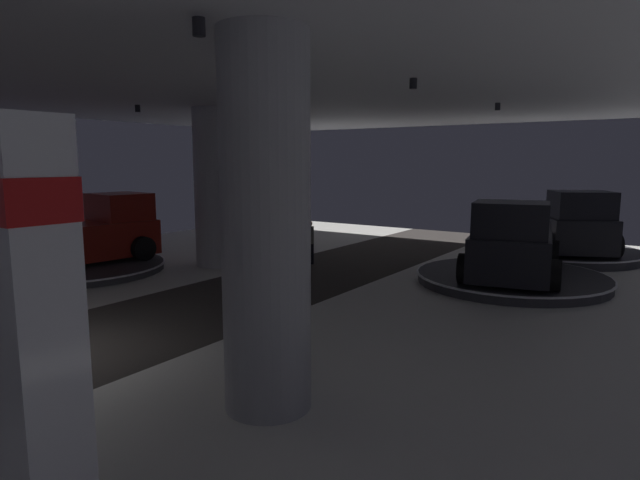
# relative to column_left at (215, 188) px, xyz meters

# --- Properties ---
(ground) EXTENTS (24.00, 44.00, 0.06)m
(ground) POSITION_rel_column_left_xyz_m (3.74, -8.61, -2.77)
(ground) COLOR silver
(ceiling_with_spotlights) EXTENTS (24.00, 44.00, 0.39)m
(ceiling_with_spotlights) POSITION_rel_column_left_xyz_m (3.74, -8.61, 2.80)
(ceiling_with_spotlights) COLOR silver
(column_left) EXTENTS (1.44, 1.44, 5.50)m
(column_left) POSITION_rel_column_left_xyz_m (0.00, 0.00, 0.00)
(column_left) COLOR silver
(column_left) RESTS_ON ground
(column_right) EXTENTS (1.30, 1.30, 5.50)m
(column_right) POSITION_rel_column_left_xyz_m (8.67, -7.57, 0.00)
(column_right) COLOR #ADADB2
(column_right) RESTS_ON ground
(brand_sign_pylon) EXTENTS (1.29, 0.70, 4.06)m
(brand_sign_pylon) POSITION_rel_column_left_xyz_m (9.10, -11.28, -0.65)
(brand_sign_pylon) COLOR slate
(brand_sign_pylon) RESTS_ON ground
(display_platform_mid_left) EXTENTS (5.82, 5.82, 0.26)m
(display_platform_mid_left) POSITION_rel_column_left_xyz_m (-3.08, -3.53, -2.60)
(display_platform_mid_left) COLOR #333338
(display_platform_mid_left) RESTS_ON ground
(pickup_truck_mid_left) EXTENTS (3.14, 5.51, 2.30)m
(pickup_truck_mid_left) POSITION_rel_column_left_xyz_m (-3.04, -3.21, -1.56)
(pickup_truck_mid_left) COLOR maroon
(pickup_truck_mid_left) RESTS_ON display_platform_mid_left
(display_platform_far_right) EXTENTS (5.68, 5.68, 0.30)m
(display_platform_far_right) POSITION_rel_column_left_xyz_m (9.52, 2.91, -2.58)
(display_platform_far_right) COLOR #333338
(display_platform_far_right) RESTS_ON ground
(pickup_truck_far_right) EXTENTS (3.47, 5.61, 2.30)m
(pickup_truck_far_right) POSITION_rel_column_left_xyz_m (9.58, 2.59, -1.51)
(pickup_truck_far_right) COLOR black
(pickup_truck_far_right) RESTS_ON display_platform_far_right
(display_platform_deep_right) EXTENTS (5.68, 5.68, 0.35)m
(display_platform_deep_right) POSITION_rel_column_left_xyz_m (9.95, 8.61, -2.56)
(display_platform_deep_right) COLOR #333338
(display_platform_deep_right) RESTS_ON ground
(pickup_truck_deep_right) EXTENTS (4.38, 5.68, 2.30)m
(pickup_truck_deep_right) POSITION_rel_column_left_xyz_m (10.09, 8.32, -1.47)
(pickup_truck_deep_right) COLOR black
(pickup_truck_deep_right) RESTS_ON display_platform_deep_right
(visitor_walking_near) EXTENTS (0.32, 0.32, 1.59)m
(visitor_walking_near) POSITION_rel_column_left_xyz_m (2.67, 1.96, -1.84)
(visitor_walking_near) COLOR black
(visitor_walking_near) RESTS_ON ground
(stanchion_a) EXTENTS (0.28, 0.28, 1.01)m
(stanchion_a) POSITION_rel_column_left_xyz_m (1.48, -6.69, -2.38)
(stanchion_a) COLOR #333338
(stanchion_a) RESTS_ON ground
(stanchion_b) EXTENTS (0.28, 0.28, 1.01)m
(stanchion_b) POSITION_rel_column_left_xyz_m (4.16, -7.97, -2.38)
(stanchion_b) COLOR #333338
(stanchion_b) RESTS_ON ground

